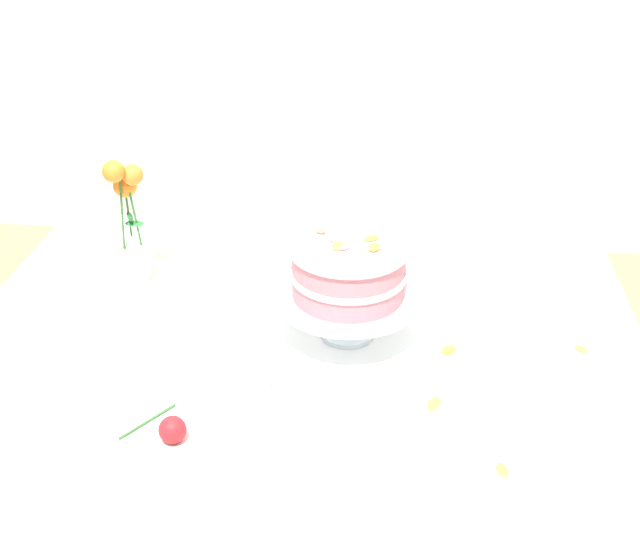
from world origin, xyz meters
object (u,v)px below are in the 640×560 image
at_px(cake_stand, 348,301).
at_px(flower_vase, 130,227).
at_px(teacup, 252,382).
at_px(fallen_rose, 172,429).
at_px(dining_table, 301,372).
at_px(layer_cake, 349,267).

relative_size(cake_stand, flower_vase, 0.97).
xyz_separation_m(flower_vase, teacup, (0.34, -0.39, -0.11)).
distance_m(teacup, fallen_rose, 0.18).
bearing_deg(dining_table, fallen_rose, -117.38).
bearing_deg(flower_vase, cake_stand, -20.09).
bearing_deg(cake_stand, fallen_rose, -128.02).
height_order(layer_cake, flower_vase, flower_vase).
relative_size(dining_table, cake_stand, 4.83).
bearing_deg(flower_vase, layer_cake, -20.10).
bearing_deg(fallen_rose, dining_table, 62.62).
xyz_separation_m(cake_stand, teacup, (-0.16, -0.21, -0.06)).
bearing_deg(flower_vase, dining_table, -25.28).
bearing_deg(dining_table, flower_vase, 154.72).
distance_m(cake_stand, teacup, 0.27).
relative_size(cake_stand, fallen_rose, 2.45).
bearing_deg(teacup, flower_vase, 131.24).
relative_size(layer_cake, fallen_rose, 1.96).
xyz_separation_m(layer_cake, fallen_rose, (-0.27, -0.35, -0.14)).
xyz_separation_m(layer_cake, teacup, (-0.16, -0.21, -0.14)).
distance_m(layer_cake, fallen_rose, 0.46).
xyz_separation_m(dining_table, teacup, (-0.06, -0.20, 0.12)).
relative_size(dining_table, fallen_rose, 11.84).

